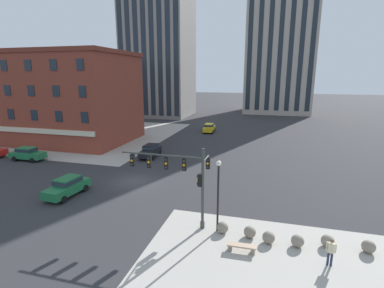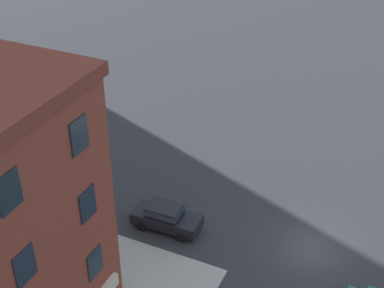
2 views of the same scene
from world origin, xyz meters
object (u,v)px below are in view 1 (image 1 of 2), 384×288
Objects in this scene: traffic_signal_main at (182,174)px; street_lamp_corner_near at (218,188)px; bench_near_signal at (242,247)px; pedestrian_near_bench at (331,250)px; car_parked_curb at (150,150)px; bollard_sphere_curb_e at (328,241)px; car_main_northbound_near at (209,128)px; bollard_sphere_curb_c at (269,237)px; bollard_sphere_curb_d at (297,241)px; car_main_southbound_far at (67,186)px; bollard_sphere_curb_a at (223,227)px; car_main_northbound_far at (28,153)px; bollard_sphere_curb_f at (369,247)px; bollard_sphere_curb_b at (250,232)px.

street_lamp_corner_near is at bearing -6.49° from traffic_signal_main.
bench_near_signal is 5.07m from pedestrian_near_bench.
bollard_sphere_curb_e is at bearing -40.48° from car_parked_curb.
bench_near_signal is 23.12m from car_parked_curb.
traffic_signal_main is 35.69m from car_main_northbound_near.
bollard_sphere_curb_c and bollard_sphere_curb_d have the same top height.
bollard_sphere_curb_c is at bearing 42.00° from bench_near_signal.
bench_near_signal is (-5.25, -2.00, -0.08)m from bollard_sphere_curb_e.
car_parked_curb reaches higher than bollard_sphere_curb_e.
car_main_southbound_far is (-6.25, -32.89, 0.00)m from car_main_northbound_near.
bollard_sphere_curb_a is 0.45× the size of bench_near_signal.
bollard_sphere_curb_a is at bearing -76.65° from car_main_northbound_near.
car_parked_curb reaches higher than bollard_sphere_curb_a.
car_main_northbound_near is at bearing 52.71° from car_main_northbound_far.
car_main_southbound_far is 1.02× the size of car_parked_curb.
bollard_sphere_curb_a is 29.32m from car_main_northbound_far.
street_lamp_corner_near is (-7.14, 0.03, 2.86)m from bollard_sphere_curb_e.
bollard_sphere_curb_b is at bearing -178.54° from bollard_sphere_curb_f.
bench_near_signal is 0.41× the size of car_parked_curb.
bench_near_signal is at bearing -159.13° from bollard_sphere_curb_e.
car_main_northbound_far is at bearing 160.53° from bollard_sphere_curb_d.
car_main_southbound_far reaches higher than bollard_sphere_curb_b.
traffic_signal_main reaches higher than bollard_sphere_curb_e.
bollard_sphere_curb_f is at bearing -63.73° from car_main_northbound_near.
car_main_northbound_near is (-9.94, 37.49, 0.59)m from bench_near_signal.
bollard_sphere_curb_a is at bearing -7.63° from traffic_signal_main.
car_main_northbound_far is (-18.76, -24.63, 0.00)m from car_main_northbound_near.
car_parked_curb is (-13.98, 18.41, 0.59)m from bench_near_signal.
bollard_sphere_curb_d is at bearing -5.92° from traffic_signal_main.
bollard_sphere_curb_e reaches higher than bench_near_signal.
pedestrian_near_bench is at bearing -96.38° from bollard_sphere_curb_e.
bollard_sphere_curb_d is at bearing -5.71° from bollard_sphere_curb_b.
bollard_sphere_curb_a is 1.00× the size of bollard_sphere_curb_b.
bollard_sphere_curb_f is 0.18× the size of car_main_northbound_near.
bollard_sphere_curb_f is (12.15, -0.34, -3.52)m from traffic_signal_main.
pedestrian_near_bench is (-2.56, -1.99, 0.57)m from bollard_sphere_curb_f.
car_parked_curb reaches higher than bollard_sphere_curb_c.
street_lamp_corner_near is 1.17× the size of car_main_northbound_far.
bench_near_signal is 0.41× the size of car_main_northbound_near.
car_parked_curb is (2.22, 13.81, 0.00)m from car_main_southbound_far.
bollard_sphere_curb_f is at bearing 1.46° from bollard_sphere_curb_b.
bollard_sphere_curb_b is 0.18× the size of car_main_northbound_far.
bollard_sphere_curb_d is 0.18× the size of car_main_northbound_far.
traffic_signal_main is 1.39× the size of car_parked_curb.
car_main_northbound_near is at bearing 111.76° from pedestrian_near_bench.
bollard_sphere_curb_e is at bearing 14.80° from bollard_sphere_curb_d.
car_parked_curb is at bearing 126.41° from street_lamp_corner_near.
pedestrian_near_bench reaches higher than car_parked_curb.
bollard_sphere_curb_e is at bearing 2.21° from bollard_sphere_curb_b.
car_main_northbound_near is at bearing 106.12° from bollard_sphere_curb_b.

